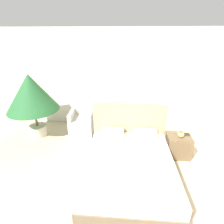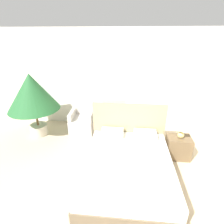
# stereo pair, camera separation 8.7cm
# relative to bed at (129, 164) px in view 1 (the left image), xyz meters

# --- Properties ---
(wall_back) EXTENTS (10.00, 0.06, 2.90)m
(wall_back) POSITION_rel_bed_xyz_m (-0.51, 2.34, 1.18)
(wall_back) COLOR silver
(wall_back) RESTS_ON ground_plane
(bed) EXTENTS (1.76, 2.16, 1.21)m
(bed) POSITION_rel_bed_xyz_m (0.00, 0.00, 0.00)
(bed) COLOR brown
(bed) RESTS_ON ground_plane
(armchair_near_window_left) EXTENTS (0.69, 0.72, 0.95)m
(armchair_near_window_left) POSITION_rel_bed_xyz_m (-1.37, 1.66, 0.03)
(armchair_near_window_left) COLOR #B7B2A8
(armchair_near_window_left) RESTS_ON ground_plane
(armchair_near_window_right) EXTENTS (0.71, 0.73, 0.95)m
(armchair_near_window_right) POSITION_rel_bed_xyz_m (-0.43, 1.66, 0.03)
(armchair_near_window_right) COLOR #B7B2A8
(armchair_near_window_right) RESTS_ON ground_plane
(potted_palm) EXTENTS (1.37, 1.37, 1.79)m
(potted_palm) POSITION_rel_bed_xyz_m (-2.60, 1.40, 0.98)
(potted_palm) COLOR beige
(potted_palm) RESTS_ON ground_plane
(nightstand) EXTENTS (0.54, 0.40, 0.54)m
(nightstand) POSITION_rel_bed_xyz_m (1.17, 0.72, -0.00)
(nightstand) COLOR brown
(nightstand) RESTS_ON ground_plane
(table_lamp) EXTENTS (0.30, 0.30, 0.49)m
(table_lamp) POSITION_rel_bed_xyz_m (1.18, 0.71, 0.59)
(table_lamp) COLOR tan
(table_lamp) RESTS_ON nightstand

